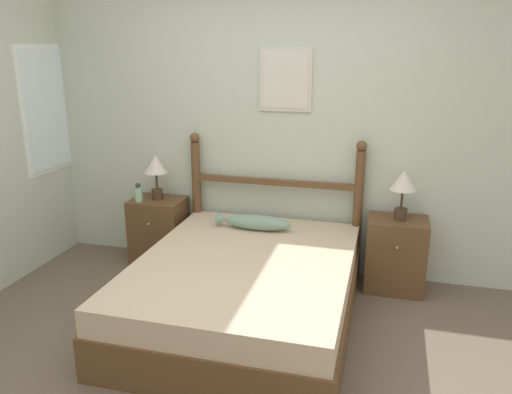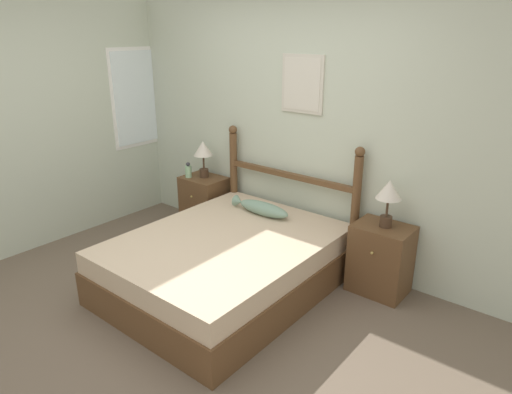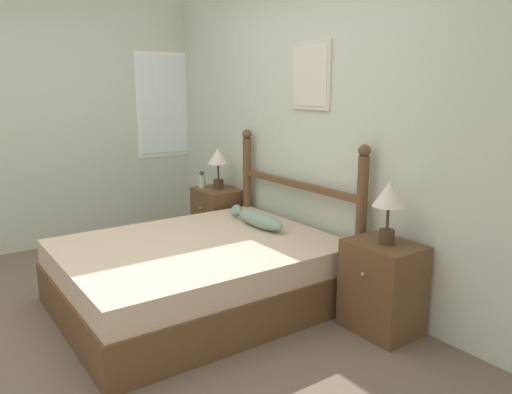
{
  "view_description": "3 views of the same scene",
  "coord_description": "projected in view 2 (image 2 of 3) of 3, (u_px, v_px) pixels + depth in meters",
  "views": [
    {
      "loc": [
        0.94,
        -2.49,
        1.95
      ],
      "look_at": [
        -0.04,
        1.15,
        0.82
      ],
      "focal_mm": 35.0,
      "sensor_mm": 36.0,
      "label": 1
    },
    {
      "loc": [
        2.43,
        -1.9,
        2.16
      ],
      "look_at": [
        0.08,
        1.0,
        0.79
      ],
      "focal_mm": 32.0,
      "sensor_mm": 36.0,
      "label": 2
    },
    {
      "loc": [
        3.12,
        -0.98,
        1.62
      ],
      "look_at": [
        0.08,
        1.15,
        0.79
      ],
      "focal_mm": 35.0,
      "sensor_mm": 36.0,
      "label": 3
    }
  ],
  "objects": [
    {
      "name": "ground_plane",
      "position": [
        168.0,
        323.0,
        3.57
      ],
      "size": [
        16.0,
        16.0,
        0.0
      ],
      "primitive_type": "plane",
      "color": "brown"
    },
    {
      "name": "wall_back",
      "position": [
        297.0,
        127.0,
        4.39
      ],
      "size": [
        6.4,
        0.08,
        2.55
      ],
      "color": "beige",
      "rests_on": "ground_plane"
    },
    {
      "name": "wall_left",
      "position": [
        16.0,
        127.0,
        4.41
      ],
      "size": [
        0.08,
        6.4,
        2.55
      ],
      "color": "beige",
      "rests_on": "ground_plane"
    },
    {
      "name": "bed",
      "position": [
        226.0,
        263.0,
        3.99
      ],
      "size": [
        1.54,
        1.95,
        0.49
      ],
      "color": "brown",
      "rests_on": "ground_plane"
    },
    {
      "name": "headboard",
      "position": [
        289.0,
        190.0,
        4.52
      ],
      "size": [
        1.55,
        0.09,
        1.22
      ],
      "color": "brown",
      "rests_on": "ground_plane"
    },
    {
      "name": "nightstand_left",
      "position": [
        205.0,
        203.0,
        5.18
      ],
      "size": [
        0.48,
        0.39,
        0.61
      ],
      "color": "brown",
      "rests_on": "ground_plane"
    },
    {
      "name": "nightstand_right",
      "position": [
        381.0,
        259.0,
        3.92
      ],
      "size": [
        0.48,
        0.39,
        0.61
      ],
      "color": "brown",
      "rests_on": "ground_plane"
    },
    {
      "name": "table_lamp_left",
      "position": [
        203.0,
        151.0,
        4.99
      ],
      "size": [
        0.21,
        0.21,
        0.41
      ],
      "color": "#422D1E",
      "rests_on": "nightstand_left"
    },
    {
      "name": "table_lamp_right",
      "position": [
        389.0,
        193.0,
        3.71
      ],
      "size": [
        0.21,
        0.21,
        0.41
      ],
      "color": "#422D1E",
      "rests_on": "nightstand_right"
    },
    {
      "name": "bottle",
      "position": [
        188.0,
        171.0,
        5.06
      ],
      "size": [
        0.07,
        0.07,
        0.17
      ],
      "color": "#99C699",
      "rests_on": "nightstand_left"
    },
    {
      "name": "fish_pillow",
      "position": [
        261.0,
        208.0,
        4.38
      ],
      "size": [
        0.64,
        0.16,
        0.13
      ],
      "color": "gray",
      "rests_on": "bed"
    }
  ]
}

